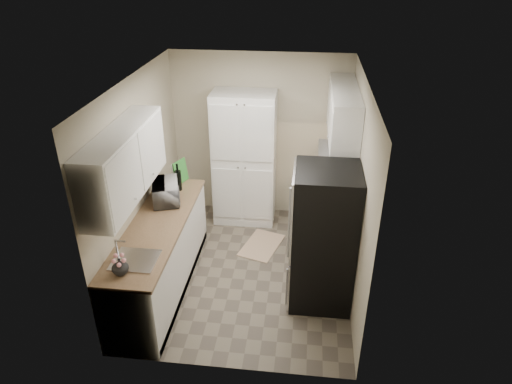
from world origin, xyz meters
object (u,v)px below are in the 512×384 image
microwave (166,192)px  refrigerator (323,238)px  pantry_cabinet (244,159)px  wine_bottle (178,178)px  toaster_oven (330,161)px  electric_range (323,228)px

microwave → refrigerator: bearing=-121.8°
pantry_cabinet → microwave: 1.47m
wine_bottle → toaster_oven: 2.18m
refrigerator → microwave: size_ratio=3.55×
electric_range → toaster_oven: toaster_oven is taller
toaster_oven → wine_bottle: bearing=-147.3°
pantry_cabinet → wine_bottle: (-0.75, -0.90, 0.09)m
toaster_oven → refrigerator: bearing=-84.4°
refrigerator → toaster_oven: (0.10, 1.70, 0.19)m
wine_bottle → microwave: bearing=-102.0°
microwave → wine_bottle: (0.07, 0.32, 0.04)m
electric_range → refrigerator: 0.88m
pantry_cabinet → refrigerator: (1.14, -1.73, -0.15)m
pantry_cabinet → wine_bottle: 1.17m
refrigerator → microwave: refrigerator is taller
electric_range → toaster_oven: size_ratio=2.69×
pantry_cabinet → electric_range: size_ratio=1.77×
microwave → wine_bottle: wine_bottle is taller
refrigerator → microwave: (-1.96, 0.51, 0.20)m
pantry_cabinet → toaster_oven: size_ratio=4.76×
refrigerator → wine_bottle: 2.08m
microwave → wine_bottle: bearing=-29.3°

